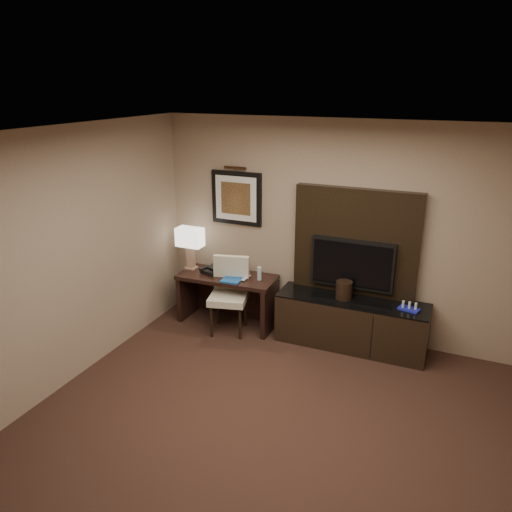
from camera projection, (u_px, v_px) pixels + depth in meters
The scene contains 18 objects.
floor at pixel (249, 452), 4.41m from camera, with size 4.50×5.00×0.01m, color black.
ceiling at pixel (248, 140), 3.51m from camera, with size 4.50×5.00×0.01m, color silver.
wall_back at pixel (333, 231), 6.12m from camera, with size 4.50×0.01×2.70m, color gray.
wall_left at pixel (37, 272), 4.82m from camera, with size 0.01×5.00×2.70m, color gray.
desk at pixel (228, 299), 6.64m from camera, with size 1.28×0.55×0.69m, color black.
credenza at pixel (351, 323), 6.07m from camera, with size 1.81×0.50×0.62m, color black.
tv_wall_panel at pixel (356, 242), 5.98m from camera, with size 1.50×0.12×1.30m, color black.
tv at pixel (352, 264), 5.98m from camera, with size 1.00×0.08×0.60m, color black.
artwork at pixel (237, 198), 6.50m from camera, with size 0.70×0.04×0.70m, color black.
picture_light at pixel (235, 168), 6.33m from camera, with size 0.04×0.04×0.30m, color #402614.
desk_chair at pixel (228, 297), 6.37m from camera, with size 0.46×0.53×0.97m, color beige, non-canonical shape.
table_lamp at pixel (190, 249), 6.69m from camera, with size 0.34×0.19×0.55m, color tan, non-canonical shape.
desk_phone at pixel (211, 269), 6.60m from camera, with size 0.21×0.19×0.10m, color black, non-canonical shape.
blue_folder at pixel (233, 279), 6.40m from camera, with size 0.24×0.32×0.02m, color #1952A5.
book at pixel (237, 270), 6.43m from camera, with size 0.15×0.02×0.20m, color #B6A78F.
water_bottle at pixel (259, 273), 6.36m from camera, with size 0.06×0.06×0.17m, color #B2C2CA.
ice_bucket at pixel (344, 290), 5.97m from camera, with size 0.20×0.20×0.22m, color black.
minibar_tray at pixel (409, 307), 5.69m from camera, with size 0.23×0.14×0.08m, color #1A21AC, non-canonical shape.
Camera 1 is at (1.49, -3.26, 3.10)m, focal length 35.00 mm.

